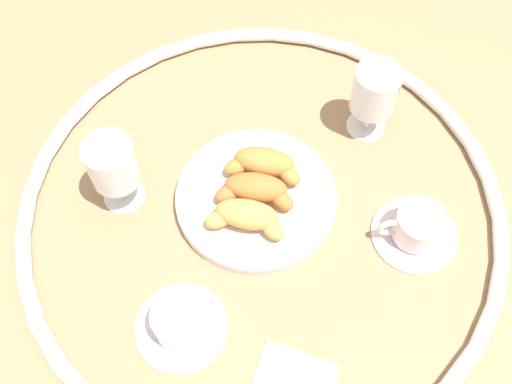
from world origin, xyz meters
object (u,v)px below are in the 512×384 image
object	(u,v)px
croissant_small	(256,190)
croissant_extra	(247,217)
juice_glass_left	(374,93)
juice_glass_right	(113,166)
croissant_large	(264,164)
coffee_cup_near	(417,228)
pastry_plate	(256,197)
coffee_cup_far	(181,322)

from	to	relation	value
croissant_small	croissant_extra	size ratio (longest dim) A/B	1.02
juice_glass_left	juice_glass_right	xyz separation A→B (m)	(0.43, 0.08, -0.00)
croissant_large	coffee_cup_near	bearing A→B (deg)	147.64
croissant_large	croissant_small	distance (m)	0.05
juice_glass_right	pastry_plate	bearing A→B (deg)	169.59
juice_glass_right	juice_glass_left	bearing A→B (deg)	-168.91
pastry_plate	croissant_large	world-z (taller)	croissant_large
coffee_cup_near	juice_glass_right	size ratio (longest dim) A/B	0.97
croissant_large	croissant_small	bearing A→B (deg)	66.63
pastry_plate	juice_glass_right	xyz separation A→B (m)	(0.21, -0.04, 0.08)
pastry_plate	juice_glass_left	world-z (taller)	juice_glass_left
croissant_large	juice_glass_right	distance (m)	0.24
croissant_small	croissant_extra	xyz separation A→B (m)	(0.02, 0.05, 0.00)
croissant_large	juice_glass_right	world-z (taller)	juice_glass_right
coffee_cup_far	juice_glass_right	size ratio (longest dim) A/B	0.97
croissant_extra	pastry_plate	bearing A→B (deg)	-113.33
juice_glass_right	coffee_cup_near	bearing A→B (deg)	163.33
croissant_extra	coffee_cup_near	distance (m)	0.26
pastry_plate	croissant_extra	world-z (taller)	croissant_extra
coffee_cup_near	coffee_cup_far	xyz separation A→B (m)	(0.37, 0.10, 0.00)
juice_glass_left	juice_glass_right	world-z (taller)	same
juice_glass_left	croissant_extra	bearing A→B (deg)	36.29
coffee_cup_far	croissant_extra	bearing A→B (deg)	-128.11
pastry_plate	croissant_small	bearing A→B (deg)	74.14
croissant_small	coffee_cup_near	world-z (taller)	croissant_small
pastry_plate	croissant_large	distance (m)	0.06
croissant_small	coffee_cup_far	world-z (taller)	croissant_small
pastry_plate	croissant_extra	size ratio (longest dim) A/B	2.03
pastry_plate	juice_glass_left	distance (m)	0.26
croissant_large	coffee_cup_far	world-z (taller)	croissant_large
pastry_plate	croissant_large	size ratio (longest dim) A/B	2.02
croissant_extra	coffee_cup_near	world-z (taller)	croissant_extra
pastry_plate	coffee_cup_far	world-z (taller)	coffee_cup_far
croissant_small	juice_glass_left	bearing A→B (deg)	-149.49
croissant_extra	juice_glass_left	distance (m)	0.29
pastry_plate	coffee_cup_near	world-z (taller)	coffee_cup_near
croissant_small	croissant_extra	bearing A→B (deg)	66.20
pastry_plate	juice_glass_right	distance (m)	0.23
coffee_cup_far	croissant_large	bearing A→B (deg)	-123.03
coffee_cup_near	juice_glass_right	world-z (taller)	juice_glass_right
croissant_extra	coffee_cup_far	size ratio (longest dim) A/B	0.95
pastry_plate	coffee_cup_near	xyz separation A→B (m)	(-0.24, 0.10, 0.01)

